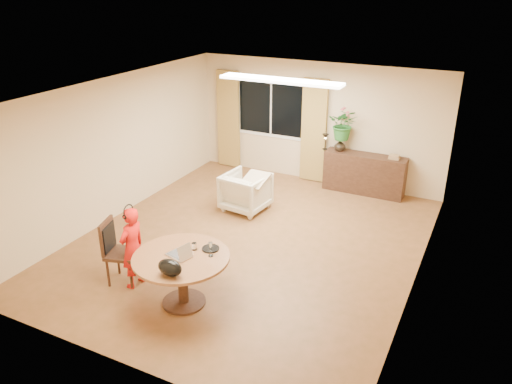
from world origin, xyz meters
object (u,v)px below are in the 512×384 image
child (133,248)px  armchair (246,192)px  dining_table (182,266)px  dining_chair (122,252)px  sideboard (364,174)px

child → armchair: child is taller
dining_table → armchair: dining_table is taller
dining_chair → child: size_ratio=0.80×
sideboard → dining_chair: bearing=-115.2°
dining_table → sideboard: 5.09m
dining_table → armchair: (-0.63, 3.10, -0.22)m
dining_table → child: bearing=175.7°
child → sideboard: child is taller
dining_chair → armchair: 3.07m
dining_table → sideboard: bearing=76.4°
dining_chair → sideboard: bearing=48.3°
dining_table → child: child is taller
dining_chair → armchair: dining_chair is taller
dining_chair → child: (0.21, -0.00, 0.13)m
dining_table → sideboard: (1.20, 4.94, -0.17)m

